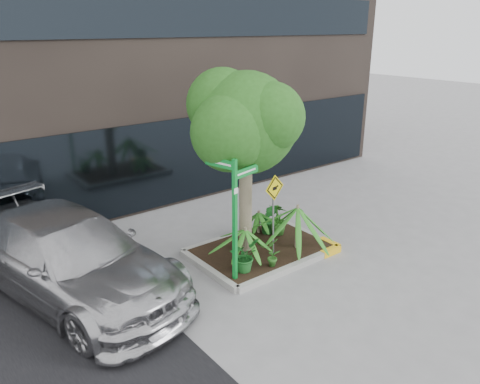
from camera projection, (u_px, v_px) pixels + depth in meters
ground at (263, 260)px, 11.24m from camera, size 80.00×80.00×0.00m
planter at (263, 249)px, 11.55m from camera, size 3.35×2.36×0.15m
tree at (245, 123)px, 10.44m from camera, size 2.98×2.64×4.47m
palm_front at (298, 208)px, 11.20m from camera, size 1.26×1.26×1.40m
palm_left at (245, 230)px, 10.64m from camera, size 0.95×0.95×1.05m
palm_back at (259, 212)px, 12.18m from camera, size 0.69×0.69×0.77m
parked_car at (71, 256)px, 9.59m from camera, size 3.71×6.28×1.71m
shrub_a at (244, 256)px, 10.36m from camera, size 0.87×0.87×0.72m
shrub_b at (278, 219)px, 12.17m from camera, size 0.62×0.62×0.84m
shrub_c at (273, 252)px, 10.55m from camera, size 0.50×0.50×0.70m
shrub_d at (269, 219)px, 12.19m from camera, size 0.65×0.65×0.84m
street_sign_post at (234, 208)px, 9.68m from camera, size 0.95×0.82×2.83m
cattle_sign at (274, 202)px, 10.76m from camera, size 0.61×0.12×1.99m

